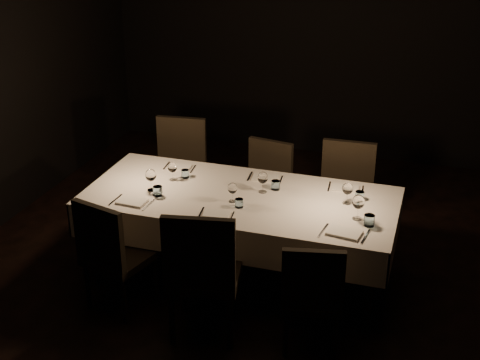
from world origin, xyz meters
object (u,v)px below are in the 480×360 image
(chair_near_center, at_px, (203,270))
(chair_far_right, at_px, (345,193))
(chair_far_left, at_px, (179,166))
(dining_table, at_px, (240,204))
(chair_near_right, at_px, (312,292))
(chair_near_left, at_px, (111,251))
(chair_far_center, at_px, (265,185))

(chair_near_center, height_order, chair_far_right, chair_near_center)
(chair_near_center, bearing_deg, chair_far_left, -73.39)
(dining_table, height_order, chair_near_center, chair_near_center)
(chair_near_right, bearing_deg, chair_far_left, -56.69)
(chair_near_left, xyz_separation_m, chair_far_right, (1.53, 1.52, 0.02))
(chair_near_left, xyz_separation_m, chair_near_right, (1.56, -0.04, -0.03))
(chair_near_right, bearing_deg, chair_far_right, -100.90)
(chair_near_center, height_order, chair_near_right, chair_near_center)
(chair_near_center, distance_m, chair_far_center, 1.66)
(chair_far_left, height_order, chair_far_right, chair_far_left)
(dining_table, bearing_deg, chair_near_left, -136.55)
(chair_near_center, relative_size, chair_far_right, 1.07)
(chair_near_left, relative_size, chair_far_left, 0.95)
(chair_near_center, xyz_separation_m, chair_far_center, (0.00, 1.66, -0.07))
(dining_table, relative_size, chair_far_right, 2.55)
(chair_near_center, bearing_deg, chair_near_left, -18.70)
(chair_near_center, bearing_deg, chair_near_right, 174.93)
(chair_near_left, xyz_separation_m, chair_near_center, (0.78, -0.11, 0.05))
(dining_table, xyz_separation_m, chair_near_left, (-0.79, -0.75, -0.16))
(chair_far_right, bearing_deg, chair_near_center, -116.45)
(chair_near_center, relative_size, chair_near_right, 1.20)
(dining_table, relative_size, chair_near_left, 2.64)
(chair_near_center, height_order, chair_far_left, chair_near_center)
(chair_near_right, relative_size, chair_far_right, 0.89)
(chair_near_left, xyz_separation_m, chair_far_left, (-0.11, 1.61, 0.03))
(chair_far_left, xyz_separation_m, chair_far_right, (1.64, -0.10, -0.01))
(chair_near_center, distance_m, chair_far_right, 1.79)
(dining_table, relative_size, chair_near_right, 2.86)
(chair_near_left, height_order, chair_near_right, chair_near_left)
(dining_table, height_order, chair_near_left, chair_near_left)
(chair_far_center, bearing_deg, dining_table, -79.43)
(chair_near_left, distance_m, chair_far_right, 2.16)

